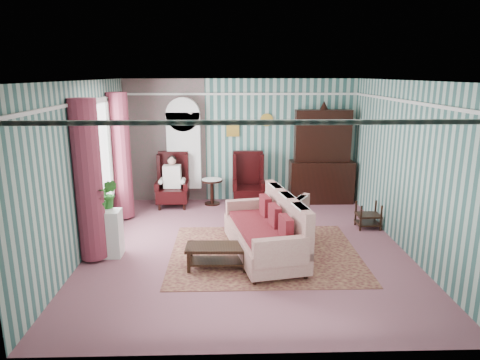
{
  "coord_description": "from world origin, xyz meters",
  "views": [
    {
      "loc": [
        -0.32,
        -7.12,
        3.01
      ],
      "look_at": [
        -0.1,
        0.6,
        1.08
      ],
      "focal_mm": 32.0,
      "sensor_mm": 36.0,
      "label": 1
    }
  ],
  "objects_px": {
    "bookcase": "(184,156)",
    "plant_stand": "(105,233)",
    "seated_woman": "(172,182)",
    "floral_armchair": "(285,219)",
    "nest_table": "(368,215)",
    "wingback_left": "(172,180)",
    "round_side_table": "(212,192)",
    "coffee_table": "(217,257)",
    "dresser_hutch": "(322,154)",
    "sofa": "(264,228)",
    "wingback_right": "(248,180)"
  },
  "relations": [
    {
      "from": "bookcase",
      "to": "plant_stand",
      "type": "distance_m",
      "value": 3.39
    },
    {
      "from": "seated_woman",
      "to": "floral_armchair",
      "type": "height_order",
      "value": "seated_woman"
    },
    {
      "from": "nest_table",
      "to": "plant_stand",
      "type": "xyz_separation_m",
      "value": [
        -4.87,
        -1.2,
        0.13
      ]
    },
    {
      "from": "wingback_left",
      "to": "floral_armchair",
      "type": "xyz_separation_m",
      "value": [
        2.31,
        -2.25,
        -0.17
      ]
    },
    {
      "from": "round_side_table",
      "to": "plant_stand",
      "type": "bearing_deg",
      "value": -120.38
    },
    {
      "from": "bookcase",
      "to": "coffee_table",
      "type": "relative_size",
      "value": 2.28
    },
    {
      "from": "bookcase",
      "to": "dresser_hutch",
      "type": "distance_m",
      "value": 3.25
    },
    {
      "from": "dresser_hutch",
      "to": "sofa",
      "type": "xyz_separation_m",
      "value": [
        -1.63,
        -3.13,
        -0.67
      ]
    },
    {
      "from": "coffee_table",
      "to": "plant_stand",
      "type": "bearing_deg",
      "value": 164.18
    },
    {
      "from": "wingback_left",
      "to": "round_side_table",
      "type": "height_order",
      "value": "wingback_left"
    },
    {
      "from": "wingback_left",
      "to": "wingback_right",
      "type": "distance_m",
      "value": 1.75
    },
    {
      "from": "wingback_left",
      "to": "plant_stand",
      "type": "bearing_deg",
      "value": -106.22
    },
    {
      "from": "dresser_hutch",
      "to": "nest_table",
      "type": "distance_m",
      "value": 2.11
    },
    {
      "from": "dresser_hutch",
      "to": "wingback_right",
      "type": "bearing_deg",
      "value": -171.23
    },
    {
      "from": "wingback_right",
      "to": "seated_woman",
      "type": "distance_m",
      "value": 1.75
    },
    {
      "from": "bookcase",
      "to": "round_side_table",
      "type": "distance_m",
      "value": 1.07
    },
    {
      "from": "bookcase",
      "to": "dresser_hutch",
      "type": "relative_size",
      "value": 0.95
    },
    {
      "from": "round_side_table",
      "to": "plant_stand",
      "type": "xyz_separation_m",
      "value": [
        -1.7,
        -2.9,
        0.1
      ]
    },
    {
      "from": "wingback_right",
      "to": "plant_stand",
      "type": "bearing_deg",
      "value": -132.84
    },
    {
      "from": "seated_woman",
      "to": "coffee_table",
      "type": "bearing_deg",
      "value": -71.52
    },
    {
      "from": "round_side_table",
      "to": "nest_table",
      "type": "xyz_separation_m",
      "value": [
        3.17,
        -1.7,
        -0.03
      ]
    },
    {
      "from": "round_side_table",
      "to": "bookcase",
      "type": "bearing_deg",
      "value": 159.73
    },
    {
      "from": "coffee_table",
      "to": "seated_woman",
      "type": "bearing_deg",
      "value": 108.48
    },
    {
      "from": "wingback_right",
      "to": "nest_table",
      "type": "height_order",
      "value": "wingback_right"
    },
    {
      "from": "round_side_table",
      "to": "sofa",
      "type": "height_order",
      "value": "sofa"
    },
    {
      "from": "nest_table",
      "to": "coffee_table",
      "type": "bearing_deg",
      "value": -149.67
    },
    {
      "from": "seated_woman",
      "to": "sofa",
      "type": "relative_size",
      "value": 0.55
    },
    {
      "from": "round_side_table",
      "to": "plant_stand",
      "type": "relative_size",
      "value": 0.75
    },
    {
      "from": "round_side_table",
      "to": "seated_woman",
      "type": "bearing_deg",
      "value": -170.54
    },
    {
      "from": "wingback_right",
      "to": "coffee_table",
      "type": "height_order",
      "value": "wingback_right"
    },
    {
      "from": "wingback_left",
      "to": "round_side_table",
      "type": "distance_m",
      "value": 0.97
    },
    {
      "from": "round_side_table",
      "to": "nest_table",
      "type": "relative_size",
      "value": 1.11
    },
    {
      "from": "plant_stand",
      "to": "floral_armchair",
      "type": "height_order",
      "value": "floral_armchair"
    },
    {
      "from": "nest_table",
      "to": "plant_stand",
      "type": "bearing_deg",
      "value": -166.16
    },
    {
      "from": "nest_table",
      "to": "plant_stand",
      "type": "height_order",
      "value": "plant_stand"
    },
    {
      "from": "seated_woman",
      "to": "plant_stand",
      "type": "bearing_deg",
      "value": -106.22
    },
    {
      "from": "nest_table",
      "to": "sofa",
      "type": "distance_m",
      "value": 2.57
    },
    {
      "from": "dresser_hutch",
      "to": "plant_stand",
      "type": "height_order",
      "value": "dresser_hutch"
    },
    {
      "from": "seated_woman",
      "to": "floral_armchair",
      "type": "relative_size",
      "value": 1.3
    },
    {
      "from": "wingback_left",
      "to": "seated_woman",
      "type": "relative_size",
      "value": 1.06
    },
    {
      "from": "dresser_hutch",
      "to": "wingback_left",
      "type": "xyz_separation_m",
      "value": [
        -3.5,
        -0.27,
        -0.55
      ]
    },
    {
      "from": "wingback_left",
      "to": "nest_table",
      "type": "distance_m",
      "value": 4.37
    },
    {
      "from": "coffee_table",
      "to": "sofa",
      "type": "bearing_deg",
      "value": 29.37
    },
    {
      "from": "bookcase",
      "to": "wingback_right",
      "type": "relative_size",
      "value": 1.79
    },
    {
      "from": "dresser_hutch",
      "to": "plant_stand",
      "type": "relative_size",
      "value": 2.95
    },
    {
      "from": "round_side_table",
      "to": "dresser_hutch",
      "type": "bearing_deg",
      "value": 2.64
    },
    {
      "from": "bookcase",
      "to": "seated_woman",
      "type": "distance_m",
      "value": 0.7
    },
    {
      "from": "wingback_left",
      "to": "plant_stand",
      "type": "relative_size",
      "value": 1.56
    },
    {
      "from": "wingback_left",
      "to": "wingback_right",
      "type": "xyz_separation_m",
      "value": [
        1.75,
        0.0,
        0.0
      ]
    },
    {
      "from": "dresser_hutch",
      "to": "round_side_table",
      "type": "bearing_deg",
      "value": -177.36
    }
  ]
}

